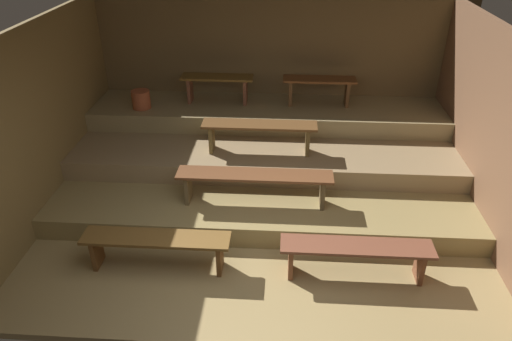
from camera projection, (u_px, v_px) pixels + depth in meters
ground at (262, 205)px, 6.55m from camera, size 6.28×4.89×0.08m
wall_back at (269, 71)px, 7.72m from camera, size 6.28×0.06×2.42m
wall_left at (49, 117)px, 6.08m from camera, size 0.06×4.89×2.42m
wall_right at (488, 129)px, 5.77m from camera, size 0.06×4.89×2.42m
platform_lower at (264, 175)px, 6.91m from camera, size 5.48×3.05×0.28m
platform_middle at (266, 144)px, 7.18m from camera, size 5.48×2.10×0.28m
platform_upper at (267, 114)px, 7.48m from camera, size 5.48×1.09×0.28m
bench_floor_left at (157, 244)px, 5.21m from camera, size 1.64×0.32×0.43m
bench_floor_right at (356, 252)px, 5.09m from camera, size 1.64×0.32×0.43m
bench_lower_center at (255, 180)px, 5.86m from camera, size 1.94×0.32×0.43m
bench_middle_center at (259, 130)px, 6.49m from camera, size 1.58×0.32×0.43m
bench_upper_left at (217, 83)px, 7.39m from camera, size 1.12×0.32×0.43m
bench_upper_right at (319, 85)px, 7.30m from camera, size 1.12×0.32×0.43m
pail_upper at (141, 99)px, 7.27m from camera, size 0.28×0.28×0.28m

